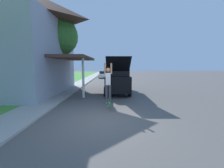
{
  "coord_description": "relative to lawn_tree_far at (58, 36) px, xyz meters",
  "views": [
    {
      "loc": [
        0.44,
        -6.07,
        2.27
      ],
      "look_at": [
        0.44,
        3.1,
        1.15
      ],
      "focal_mm": 24.0,
      "sensor_mm": 36.0,
      "label": 1
    }
  ],
  "objects": [
    {
      "name": "ground_plane",
      "position": [
        4.29,
        -7.36,
        -4.81
      ],
      "size": [
        120.0,
        120.0,
        0.0
      ],
      "primitive_type": "plane",
      "color": "#54514F"
    },
    {
      "name": "lawn",
      "position": [
        -3.71,
        -1.36,
        -4.77
      ],
      "size": [
        10.0,
        80.0,
        0.08
      ],
      "color": "#478E38",
      "rests_on": "ground_plane"
    },
    {
      "name": "sidewalk",
      "position": [
        0.69,
        -1.36,
        -4.76
      ],
      "size": [
        1.8,
        80.0,
        0.1
      ],
      "color": "#9E9E99",
      "rests_on": "ground_plane"
    },
    {
      "name": "house",
      "position": [
        -3.85,
        -1.2,
        -0.09
      ],
      "size": [
        11.68,
        9.17,
        8.92
      ],
      "color": "#99A3B2",
      "rests_on": "lawn"
    },
    {
      "name": "lawn_tree_far",
      "position": [
        0.0,
        0.0,
        0.0
      ],
      "size": [
        3.46,
        3.46,
        6.49
      ],
      "color": "brown",
      "rests_on": "lawn"
    },
    {
      "name": "suv_parked",
      "position": [
        5.14,
        -0.99,
        -3.64
      ],
      "size": [
        2.02,
        5.44,
        2.86
      ],
      "color": "black",
      "rests_on": "ground_plane"
    },
    {
      "name": "car_down_street",
      "position": [
        3.23,
        14.98,
        -4.2
      ],
      "size": [
        1.94,
        4.29,
        1.27
      ],
      "color": "silver",
      "rests_on": "ground_plane"
    },
    {
      "name": "skateboarder",
      "position": [
        4.53,
        -5.86,
        -3.33
      ],
      "size": [
        0.41,
        0.22,
        1.91
      ],
      "color": "#38383D",
      "rests_on": "ground_plane"
    },
    {
      "name": "skateboard",
      "position": [
        4.56,
        -5.86,
        -4.47
      ],
      "size": [
        0.26,
        0.82,
        0.29
      ],
      "color": "#337F3D",
      "rests_on": "ground_plane"
    }
  ]
}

